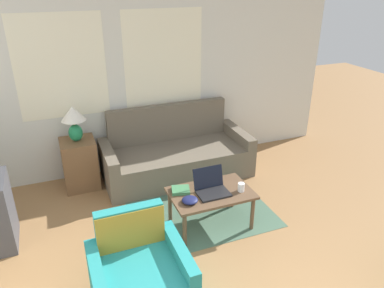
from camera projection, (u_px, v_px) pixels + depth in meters
wall_back at (122, 80)px, 5.01m from camera, size 6.34×0.06×2.60m
rug at (191, 197)px, 4.78m from camera, size 1.62×1.93×0.01m
couch at (175, 156)px, 5.26m from camera, size 2.01×0.88×0.93m
armchair at (140, 278)px, 3.17m from camera, size 0.79×0.73×0.81m
side_table at (80, 164)px, 4.91m from camera, size 0.43×0.43×0.66m
table_lamp at (74, 119)px, 4.65m from camera, size 0.30×0.30×0.46m
coffee_table at (211, 196)px, 4.10m from camera, size 0.90×0.57×0.44m
laptop at (211, 187)px, 4.06m from camera, size 0.34×0.30×0.25m
cup_navy at (241, 187)px, 4.08m from camera, size 0.07×0.07×0.10m
snack_bowl at (190, 200)px, 3.89m from camera, size 0.17×0.17×0.06m
book_red at (181, 190)px, 4.09m from camera, size 0.23×0.22×0.04m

